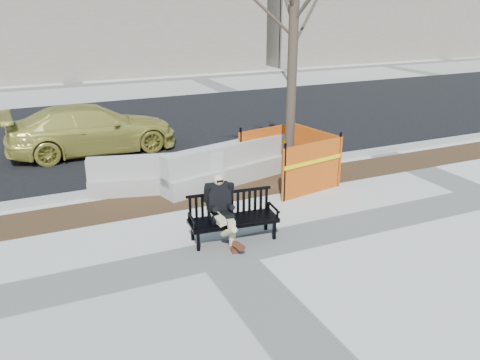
# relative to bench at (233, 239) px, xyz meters

# --- Properties ---
(ground) EXTENTS (120.00, 120.00, 0.00)m
(ground) POSITION_rel_bench_xyz_m (-0.38, -0.38, 0.00)
(ground) COLOR beige
(ground) RESTS_ON ground
(mulch_strip) EXTENTS (40.00, 1.20, 0.02)m
(mulch_strip) POSITION_rel_bench_xyz_m (-0.38, 2.22, 0.00)
(mulch_strip) COLOR #47301C
(mulch_strip) RESTS_ON ground
(asphalt_street) EXTENTS (60.00, 10.40, 0.01)m
(asphalt_street) POSITION_rel_bench_xyz_m (-0.38, 8.42, 0.00)
(asphalt_street) COLOR black
(asphalt_street) RESTS_ON ground
(curb) EXTENTS (60.00, 0.25, 0.12)m
(curb) POSITION_rel_bench_xyz_m (-0.38, 3.17, 0.06)
(curb) COLOR #9E9B93
(curb) RESTS_ON ground
(bench) EXTENTS (1.64, 0.73, 0.85)m
(bench) POSITION_rel_bench_xyz_m (0.00, 0.00, 0.00)
(bench) COLOR black
(bench) RESTS_ON ground
(seated_man) EXTENTS (0.60, 0.91, 1.20)m
(seated_man) POSITION_rel_bench_xyz_m (-0.21, 0.07, 0.00)
(seated_man) COLOR black
(seated_man) RESTS_ON ground
(tree_fence) EXTENTS (2.95, 2.95, 6.32)m
(tree_fence) POSITION_rel_bench_xyz_m (2.31, 2.11, 0.00)
(tree_fence) COLOR orange
(tree_fence) RESTS_ON ground
(sedan) EXTENTS (4.56, 1.95, 1.31)m
(sedan) POSITION_rel_bench_xyz_m (-1.36, 6.51, 0.00)
(sedan) COLOR #B5A944
(sedan) RESTS_ON ground
(jersey_barrier_left) EXTENTS (2.98, 1.28, 0.84)m
(jersey_barrier_left) POSITION_rel_bench_xyz_m (-0.58, 2.85, 0.00)
(jersey_barrier_left) COLOR #A09D95
(jersey_barrier_left) RESTS_ON ground
(jersey_barrier_right) EXTENTS (3.35, 1.44, 0.94)m
(jersey_barrier_right) POSITION_rel_bench_xyz_m (1.04, 2.72, 0.00)
(jersey_barrier_right) COLOR #ABA8A0
(jersey_barrier_right) RESTS_ON ground
(far_tree_right) EXTENTS (2.75, 2.75, 5.87)m
(far_tree_right) POSITION_rel_bench_xyz_m (9.13, 13.80, 0.00)
(far_tree_right) COLOR #493B2F
(far_tree_right) RESTS_ON ground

